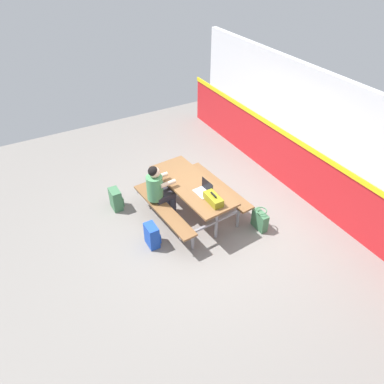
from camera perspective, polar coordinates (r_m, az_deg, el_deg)
ground_plane at (r=6.92m, az=1.24°, el=-5.03°), size 10.00×10.00×0.02m
accent_backdrop at (r=7.43m, az=17.12°, el=8.35°), size 8.00×0.14×2.60m
picnic_table_main at (r=6.75m, az=-0.00°, el=0.17°), size 1.97×1.70×0.74m
student_nearer at (r=6.63m, az=-5.30°, el=0.61°), size 0.38×0.53×1.21m
laptop_silver at (r=6.42m, az=1.93°, el=0.30°), size 0.34×0.25×0.22m
toolbox_grey at (r=6.19m, az=3.40°, el=-1.13°), size 0.40×0.18×0.18m
backpack_dark at (r=6.40m, az=-6.33°, el=-6.88°), size 0.30×0.22×0.44m
tote_bag_bright at (r=6.81m, az=10.71°, el=-4.38°), size 0.34×0.21×0.43m
satchel_spare at (r=7.29m, az=-11.95°, el=-1.14°), size 0.30×0.22×0.44m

